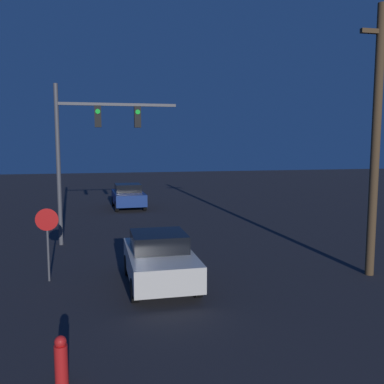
{
  "coord_description": "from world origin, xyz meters",
  "views": [
    {
      "loc": [
        -3.44,
        -1.34,
        4.37
      ],
      "look_at": [
        0.0,
        14.29,
        2.49
      ],
      "focal_mm": 40.0,
      "sensor_mm": 36.0,
      "label": 1
    }
  ],
  "objects_px": {
    "stop_sign": "(47,231)",
    "fire_hydrant": "(61,361)",
    "car_near": "(160,259)",
    "car_far": "(128,196)",
    "utility_pole": "(376,139)",
    "traffic_signal_mast": "(88,139)"
  },
  "relations": [
    {
      "from": "car_far",
      "to": "car_near",
      "type": "bearing_deg",
      "value": 87.33
    },
    {
      "from": "stop_sign",
      "to": "fire_hydrant",
      "type": "xyz_separation_m",
      "value": [
        0.86,
        -6.12,
        -1.16
      ]
    },
    {
      "from": "utility_pole",
      "to": "fire_hydrant",
      "type": "xyz_separation_m",
      "value": [
        -9.42,
        -4.55,
        -3.99
      ]
    },
    {
      "from": "car_near",
      "to": "car_far",
      "type": "bearing_deg",
      "value": -90.77
    },
    {
      "from": "car_near",
      "to": "utility_pole",
      "type": "distance_m",
      "value": 7.83
    },
    {
      "from": "traffic_signal_mast",
      "to": "stop_sign",
      "type": "height_order",
      "value": "traffic_signal_mast"
    },
    {
      "from": "car_far",
      "to": "stop_sign",
      "type": "distance_m",
      "value": 14.93
    },
    {
      "from": "traffic_signal_mast",
      "to": "stop_sign",
      "type": "xyz_separation_m",
      "value": [
        -1.21,
        -4.92,
        -2.86
      ]
    },
    {
      "from": "traffic_signal_mast",
      "to": "car_near",
      "type": "bearing_deg",
      "value": -70.29
    },
    {
      "from": "car_near",
      "to": "stop_sign",
      "type": "distance_m",
      "value": 3.62
    },
    {
      "from": "car_far",
      "to": "fire_hydrant",
      "type": "distance_m",
      "value": 20.78
    },
    {
      "from": "stop_sign",
      "to": "utility_pole",
      "type": "height_order",
      "value": "utility_pole"
    },
    {
      "from": "traffic_signal_mast",
      "to": "fire_hydrant",
      "type": "relative_size",
      "value": 7.25
    },
    {
      "from": "car_near",
      "to": "stop_sign",
      "type": "xyz_separation_m",
      "value": [
        -3.36,
        1.08,
        0.81
      ]
    },
    {
      "from": "stop_sign",
      "to": "fire_hydrant",
      "type": "relative_size",
      "value": 2.49
    },
    {
      "from": "car_far",
      "to": "utility_pole",
      "type": "relative_size",
      "value": 0.47
    },
    {
      "from": "car_near",
      "to": "car_far",
      "type": "height_order",
      "value": "same"
    },
    {
      "from": "traffic_signal_mast",
      "to": "utility_pole",
      "type": "bearing_deg",
      "value": -35.61
    },
    {
      "from": "car_near",
      "to": "utility_pole",
      "type": "xyz_separation_m",
      "value": [
        6.92,
        -0.49,
        3.64
      ]
    },
    {
      "from": "stop_sign",
      "to": "fire_hydrant",
      "type": "height_order",
      "value": "stop_sign"
    },
    {
      "from": "traffic_signal_mast",
      "to": "fire_hydrant",
      "type": "bearing_deg",
      "value": -91.83
    },
    {
      "from": "car_near",
      "to": "stop_sign",
      "type": "height_order",
      "value": "stop_sign"
    }
  ]
}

